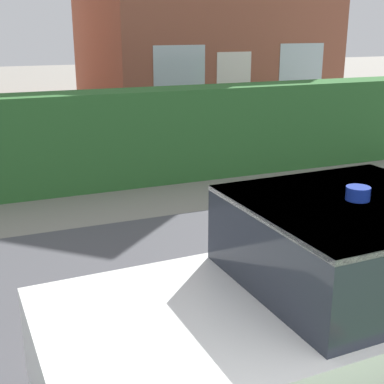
# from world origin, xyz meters

# --- Properties ---
(road_strip) EXTENTS (28.00, 5.63, 0.01)m
(road_strip) POSITION_xyz_m (0.00, 3.95, 0.01)
(road_strip) COLOR #4C4C51
(road_strip) RESTS_ON ground
(garden_hedge) EXTENTS (13.64, 0.85, 1.68)m
(garden_hedge) POSITION_xyz_m (0.49, 8.74, 0.84)
(garden_hedge) COLOR #2D662D
(garden_hedge) RESTS_ON ground
(police_car) EXTENTS (4.16, 1.89, 1.63)m
(police_car) POSITION_xyz_m (0.56, 2.56, 0.71)
(police_car) COLOR black
(police_car) RESTS_ON road_strip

